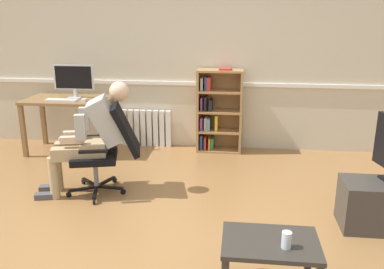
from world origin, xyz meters
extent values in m
plane|color=olive|center=(0.00, 0.00, 0.00)|extent=(18.00, 18.00, 0.00)
cube|color=beige|center=(0.00, 2.65, 1.35)|extent=(12.00, 0.10, 2.70)
cube|color=white|center=(0.00, 2.58, 0.92)|extent=(12.00, 0.03, 0.05)
cube|color=olive|center=(-2.23, 1.86, 0.36)|extent=(0.06, 0.06, 0.72)
cube|color=olive|center=(-1.17, 1.86, 0.36)|extent=(0.06, 0.06, 0.72)
cube|color=olive|center=(-1.17, 2.44, 0.36)|extent=(0.06, 0.06, 0.72)
cube|color=olive|center=(-2.23, 2.44, 0.36)|extent=(0.06, 0.06, 0.72)
cube|color=olive|center=(-1.70, 2.15, 0.74)|extent=(1.14, 0.66, 0.04)
cube|color=silver|center=(-1.63, 2.21, 0.76)|extent=(0.18, 0.14, 0.01)
cube|color=silver|center=(-1.63, 2.23, 0.82)|extent=(0.04, 0.02, 0.10)
cube|color=silver|center=(-1.63, 2.23, 1.04)|extent=(0.55, 0.02, 0.34)
cube|color=black|center=(-1.63, 2.22, 1.04)|extent=(0.51, 0.00, 0.30)
cube|color=white|center=(-1.73, 2.01, 0.77)|extent=(0.42, 0.12, 0.02)
cube|color=white|center=(-1.42, 2.03, 0.77)|extent=(0.06, 0.10, 0.03)
cube|color=#AD7F4C|center=(0.05, 2.42, 0.57)|extent=(0.03, 0.28, 1.14)
cube|color=#AD7F4C|center=(0.64, 2.42, 0.57)|extent=(0.03, 0.28, 1.14)
cube|color=#AD7F4C|center=(0.35, 2.56, 0.57)|extent=(0.59, 0.02, 1.14)
cube|color=#AD7F4C|center=(0.35, 2.42, 0.01)|extent=(0.56, 0.28, 0.03)
cube|color=#AD7F4C|center=(0.35, 2.42, 0.29)|extent=(0.56, 0.28, 0.03)
cube|color=#AD7F4C|center=(0.35, 2.42, 0.57)|extent=(0.56, 0.28, 0.03)
cube|color=#AD7F4C|center=(0.35, 2.42, 0.85)|extent=(0.56, 0.28, 0.03)
cube|color=#AD7F4C|center=(0.35, 2.42, 1.13)|extent=(0.56, 0.28, 0.03)
cube|color=#2D519E|center=(0.10, 2.43, 0.13)|extent=(0.04, 0.19, 0.20)
cube|color=#89428E|center=(0.10, 2.41, 0.40)|extent=(0.03, 0.19, 0.18)
cube|color=#89428E|center=(0.10, 2.43, 0.68)|extent=(0.03, 0.19, 0.18)
cube|color=beige|center=(0.10, 2.44, 0.95)|extent=(0.03, 0.19, 0.17)
cube|color=red|center=(0.16, 2.41, 0.12)|extent=(0.03, 0.19, 0.18)
cube|color=beige|center=(0.16, 2.43, 0.40)|extent=(0.03, 0.19, 0.18)
cube|color=black|center=(0.16, 2.41, 0.68)|extent=(0.03, 0.19, 0.19)
cube|color=#2D519E|center=(0.16, 2.43, 0.96)|extent=(0.03, 0.19, 0.18)
cube|color=orange|center=(0.22, 2.41, 0.11)|extent=(0.03, 0.19, 0.16)
cube|color=#6699A3|center=(0.20, 2.41, 0.39)|extent=(0.04, 0.19, 0.17)
cube|color=black|center=(0.23, 2.40, 0.66)|extent=(0.04, 0.19, 0.15)
cube|color=red|center=(0.20, 2.41, 0.96)|extent=(0.05, 0.19, 0.18)
cube|color=#38844C|center=(0.25, 2.44, 0.11)|extent=(0.04, 0.19, 0.16)
cube|color=gold|center=(0.31, 2.42, 0.42)|extent=(0.04, 0.19, 0.22)
cube|color=red|center=(0.41, 2.43, 1.16)|extent=(0.16, 0.22, 0.02)
cube|color=white|center=(-1.04, 2.54, 0.26)|extent=(0.07, 0.08, 0.53)
cube|color=white|center=(-0.95, 2.54, 0.26)|extent=(0.07, 0.08, 0.53)
cube|color=white|center=(-0.85, 2.54, 0.26)|extent=(0.07, 0.08, 0.53)
cube|color=white|center=(-0.76, 2.54, 0.26)|extent=(0.07, 0.08, 0.53)
cube|color=white|center=(-0.67, 2.54, 0.26)|extent=(0.07, 0.08, 0.53)
cube|color=white|center=(-0.58, 2.54, 0.26)|extent=(0.07, 0.08, 0.53)
cube|color=white|center=(-0.48, 2.54, 0.26)|extent=(0.07, 0.08, 0.53)
cube|color=white|center=(-0.39, 2.54, 0.26)|extent=(0.07, 0.08, 0.53)
cube|color=black|center=(-0.86, 0.73, 0.07)|extent=(0.11, 0.30, 0.02)
cylinder|color=black|center=(-0.82, 0.58, 0.03)|extent=(0.03, 0.06, 0.06)
cube|color=black|center=(-0.75, 0.86, 0.07)|extent=(0.30, 0.06, 0.02)
cylinder|color=black|center=(-0.60, 0.85, 0.03)|extent=(0.06, 0.03, 0.06)
cube|color=black|center=(-0.84, 1.01, 0.07)|extent=(0.15, 0.29, 0.02)
cylinder|color=black|center=(-0.78, 1.15, 0.03)|extent=(0.04, 0.06, 0.06)
cube|color=black|center=(-1.01, 0.97, 0.07)|extent=(0.25, 0.22, 0.02)
cylinder|color=black|center=(-1.13, 1.07, 0.03)|extent=(0.06, 0.05, 0.06)
cube|color=black|center=(-1.02, 0.80, 0.07)|extent=(0.27, 0.19, 0.02)
cylinder|color=black|center=(-1.15, 0.72, 0.03)|extent=(0.06, 0.05, 0.06)
cylinder|color=gray|center=(-0.90, 0.88, 0.23)|extent=(0.05, 0.05, 0.30)
cube|color=black|center=(-0.90, 0.88, 0.41)|extent=(0.56, 0.56, 0.07)
cube|color=black|center=(-0.56, 0.96, 0.70)|extent=(0.38, 0.49, 0.54)
cube|color=black|center=(-0.94, 1.13, 0.56)|extent=(0.28, 0.11, 0.03)
cube|color=black|center=(-0.82, 0.63, 0.56)|extent=(0.28, 0.11, 0.03)
cube|color=tan|center=(-0.90, 0.88, 0.52)|extent=(0.33, 0.39, 0.14)
cube|color=#B2B2AD|center=(-0.76, 0.91, 0.80)|extent=(0.46, 0.42, 0.52)
sphere|color=beige|center=(-0.61, 0.94, 1.11)|extent=(0.20, 0.20, 0.20)
cube|color=white|center=(-1.17, 0.81, 0.62)|extent=(0.15, 0.07, 0.02)
cube|color=tan|center=(-1.12, 0.92, 0.49)|extent=(0.44, 0.23, 0.13)
cylinder|color=tan|center=(-1.33, 0.87, 0.23)|extent=(0.10, 0.10, 0.46)
cube|color=#4C4C51|center=(-1.42, 0.85, 0.03)|extent=(0.24, 0.14, 0.06)
cube|color=tan|center=(-1.08, 0.73, 0.49)|extent=(0.44, 0.23, 0.13)
cylinder|color=tan|center=(-1.28, 0.68, 0.23)|extent=(0.10, 0.10, 0.46)
cube|color=#4C4C51|center=(-1.38, 0.65, 0.03)|extent=(0.24, 0.14, 0.06)
cube|color=#B2B2AD|center=(-1.03, 1.01, 0.78)|extent=(0.12, 0.10, 0.26)
cube|color=beige|center=(-1.11, 0.92, 0.64)|extent=(0.25, 0.13, 0.07)
cube|color=#B2B2AD|center=(-0.96, 0.70, 0.78)|extent=(0.12, 0.10, 0.26)
cube|color=beige|center=(-1.07, 0.73, 0.64)|extent=(0.25, 0.13, 0.07)
cube|color=#332D28|center=(1.15, -0.39, 0.19)|extent=(0.04, 0.04, 0.38)
cube|color=#332D28|center=(0.56, -0.39, 0.19)|extent=(0.04, 0.04, 0.38)
cube|color=#332D28|center=(0.85, -0.59, 0.39)|extent=(0.65, 0.46, 0.03)
cylinder|color=silver|center=(0.95, -0.67, 0.46)|extent=(0.07, 0.07, 0.11)
camera|label=1|loc=(0.61, -3.07, 1.89)|focal=38.28mm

